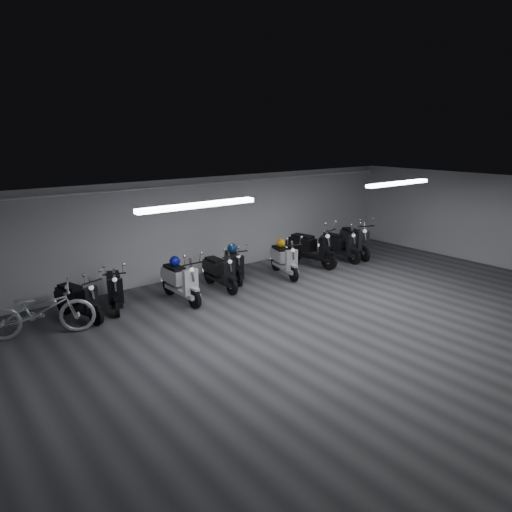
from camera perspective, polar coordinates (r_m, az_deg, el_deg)
floor at (r=10.32m, az=10.91°, el=-8.09°), size 14.00×10.00×0.01m
ceiling at (r=9.58m, az=11.74°, el=7.55°), size 14.00×10.00×0.01m
back_wall at (r=13.56m, az=-4.86°, el=3.95°), size 14.00×0.01×2.80m
right_wall at (r=15.74m, az=28.33°, el=3.75°), size 0.01×10.00×2.80m
fluor_strip_left at (r=8.41m, az=-7.19°, el=6.28°), size 2.40×0.18×0.08m
fluor_strip_right at (r=12.56m, az=17.25°, el=8.63°), size 2.40×0.18×0.08m
conduit at (r=13.31m, az=-4.77°, el=9.06°), size 13.60×0.05×0.05m
scooter_0 at (r=10.76m, az=-21.25°, el=-4.40°), size 1.05×1.72×1.22m
scooter_1 at (r=11.18m, az=-17.23°, el=-3.23°), size 1.05×1.77×1.25m
scooter_2 at (r=11.27m, az=-9.36°, el=-2.33°), size 0.65×1.83×1.35m
scooter_3 at (r=12.04m, az=-4.50°, el=-1.27°), size 0.62×1.70×1.25m
scooter_5 at (r=12.73m, az=-2.72°, el=-0.47°), size 1.07×1.69×1.19m
scooter_6 at (r=13.13m, az=3.57°, el=0.21°), size 0.99×1.81×1.28m
scooter_7 at (r=14.19m, az=6.90°, el=1.71°), size 0.98×2.09×1.50m
scooter_8 at (r=14.93m, az=10.42°, el=1.92°), size 0.68×1.82×1.33m
scooter_9 at (r=15.50m, az=12.26°, el=2.48°), size 1.25×2.02×1.43m
bicycle at (r=10.23m, az=-25.38°, el=-5.46°), size 2.22×1.40×1.35m
helmet_0 at (r=13.27m, az=3.13°, el=1.62°), size 0.26×0.26×0.26m
helmet_1 at (r=12.86m, az=-2.98°, el=0.98°), size 0.27×0.27×0.27m
helmet_2 at (r=11.39m, az=-10.07°, el=-0.64°), size 0.26×0.26×0.26m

